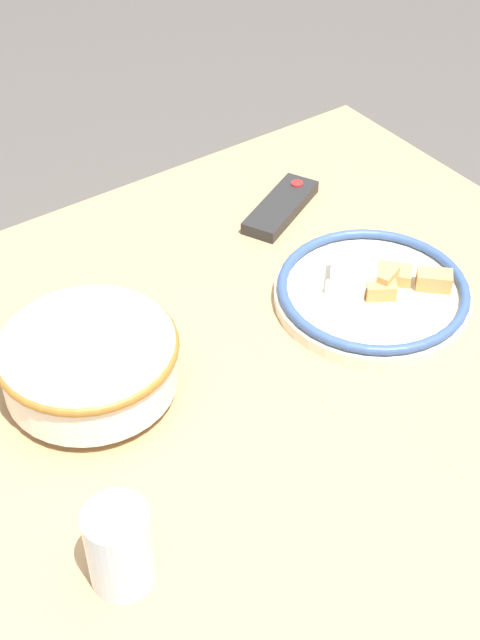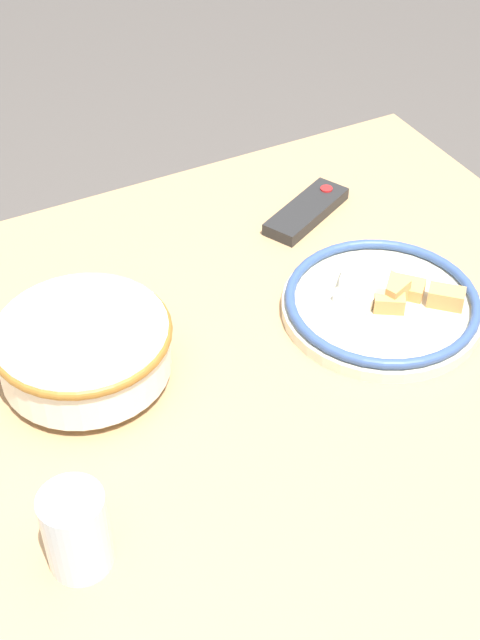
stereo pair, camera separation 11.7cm
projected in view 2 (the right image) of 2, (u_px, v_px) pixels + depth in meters
The scene contains 5 objects.
dining_table at pixel (237, 417), 1.21m from camera, with size 1.15×0.94×0.72m.
noodle_bowl at pixel (84, 348), 1.12m from camera, with size 0.23×0.23×0.08m.
food_plate at pixel (382, 303), 1.23m from camera, with size 0.28×0.28×0.05m.
tv_remote at pixel (307, 211), 1.41m from camera, with size 0.17×0.12×0.02m.
drinking_glass at pixel (76, 531), 0.91m from camera, with size 0.07×0.07×0.10m.
Camera 2 is at (-0.37, -0.73, 1.53)m, focal length 50.00 mm.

